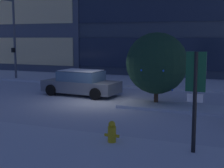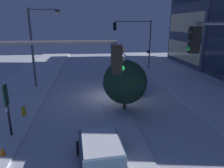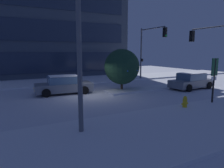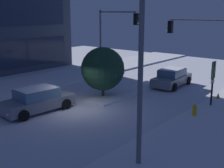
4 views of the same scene
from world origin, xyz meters
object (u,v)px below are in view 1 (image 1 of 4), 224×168
object	(u,v)px
car_far	(81,83)
fire_hydrant	(112,134)
decorated_tree_median	(157,63)
parking_info_sign	(195,91)

from	to	relation	value
car_far	fire_hydrant	world-z (taller)	car_far
car_far	fire_hydrant	size ratio (longest dim) A/B	5.78
fire_hydrant	decorated_tree_median	xyz separation A→B (m)	(-0.38, 6.86, 1.73)
parking_info_sign	decorated_tree_median	size ratio (longest dim) A/B	0.82
car_far	parking_info_sign	size ratio (longest dim) A/B	1.57
fire_hydrant	decorated_tree_median	bearing A→B (deg)	93.16
decorated_tree_median	fire_hydrant	bearing A→B (deg)	-86.84
fire_hydrant	decorated_tree_median	distance (m)	7.08
car_far	parking_info_sign	bearing A→B (deg)	138.33
car_far	fire_hydrant	bearing A→B (deg)	127.38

